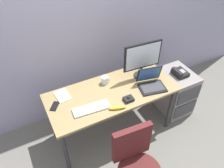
{
  "coord_description": "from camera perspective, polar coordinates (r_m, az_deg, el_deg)",
  "views": [
    {
      "loc": [
        -0.9,
        -1.74,
        2.55
      ],
      "look_at": [
        0.0,
        0.0,
        0.86
      ],
      "focal_mm": 35.78,
      "sensor_mm": 36.0,
      "label": 1
    }
  ],
  "objects": [
    {
      "name": "banana",
      "position": [
        2.45,
        1.37,
        -6.09
      ],
      "size": [
        0.19,
        0.1,
        0.04
      ],
      "primitive_type": "ellipsoid",
      "rotation": [
        0.0,
        0.0,
        2.83
      ],
      "color": "yellow",
      "rests_on": "desk"
    },
    {
      "name": "back_wall",
      "position": [
        2.84,
        -6.72,
        16.56
      ],
      "size": [
        6.0,
        0.1,
        2.8
      ],
      "primitive_type": "cube",
      "color": "#9B97B5",
      "rests_on": "ground"
    },
    {
      "name": "coffee_mug",
      "position": [
        2.75,
        -1.82,
        1.03
      ],
      "size": [
        0.1,
        0.09,
        0.1
      ],
      "color": "silver",
      "rests_on": "desk"
    },
    {
      "name": "keyboard",
      "position": [
        2.46,
        -5.3,
        -6.21
      ],
      "size": [
        0.42,
        0.17,
        0.03
      ],
      "color": "silver",
      "rests_on": "desk"
    },
    {
      "name": "desk_phone",
      "position": [
        3.16,
        16.92,
        2.76
      ],
      "size": [
        0.17,
        0.2,
        0.09
      ],
      "color": "black",
      "rests_on": "file_cabinet"
    },
    {
      "name": "monitor_main",
      "position": [
        2.75,
        7.8,
        6.64
      ],
      "size": [
        0.49,
        0.18,
        0.48
      ],
      "color": "#262628",
      "rests_on": "desk"
    },
    {
      "name": "desk",
      "position": [
        2.72,
        -0.0,
        -3.23
      ],
      "size": [
        1.57,
        0.69,
        0.74
      ],
      "color": "#978051",
      "rests_on": "ground"
    },
    {
      "name": "laptop",
      "position": [
        2.75,
        9.96,
        0.36
      ],
      "size": [
        0.36,
        0.33,
        0.24
      ],
      "color": "black",
      "rests_on": "desk"
    },
    {
      "name": "cell_phone",
      "position": [
        2.57,
        -14.44,
        -5.5
      ],
      "size": [
        0.14,
        0.15,
        0.01
      ],
      "primitive_type": "cube",
      "rotation": [
        0.0,
        0.0,
        -0.63
      ],
      "color": "black",
      "rests_on": "desk"
    },
    {
      "name": "paper_notepad",
      "position": [
        2.67,
        -12.53,
        -2.92
      ],
      "size": [
        0.17,
        0.22,
        0.01
      ],
      "primitive_type": "cube",
      "rotation": [
        0.0,
        0.0,
        0.1
      ],
      "color": "white",
      "rests_on": "desk"
    },
    {
      "name": "trackball_mouse",
      "position": [
        2.55,
        4.25,
        -3.82
      ],
      "size": [
        0.11,
        0.09,
        0.07
      ],
      "color": "black",
      "rests_on": "desk"
    },
    {
      "name": "ground_plane",
      "position": [
        3.21,
        -0.0,
        -11.74
      ],
      "size": [
        8.0,
        8.0,
        0.0
      ],
      "primitive_type": "plane",
      "color": "slate"
    },
    {
      "name": "file_cabinet",
      "position": [
        3.4,
        15.69,
        -1.88
      ],
      "size": [
        0.42,
        0.53,
        0.66
      ],
      "color": "gray",
      "rests_on": "ground"
    }
  ]
}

